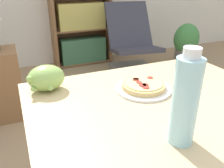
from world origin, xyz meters
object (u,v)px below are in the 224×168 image
object	(u,v)px
grape_bunch	(46,78)
bookshelf	(81,14)
lounge_chair_far	(132,53)
potted_plant_floor	(186,43)
pizza_on_plate	(143,86)
drink_bottle	(185,101)
side_table	(1,85)

from	to	relation	value
grape_bunch	bookshelf	xyz separation A→B (m)	(0.82, 2.28, -0.09)
lounge_chair_far	potted_plant_floor	size ratio (longest dim) A/B	1.51
lounge_chair_far	bookshelf	distance (m)	0.91
pizza_on_plate	drink_bottle	xyz separation A→B (m)	(-0.08, -0.35, 0.12)
lounge_chair_far	side_table	world-z (taller)	lounge_chair_far
grape_bunch	side_table	distance (m)	1.28
lounge_chair_far	drink_bottle	bearing A→B (deg)	-104.49
drink_bottle	lounge_chair_far	world-z (taller)	drink_bottle
grape_bunch	pizza_on_plate	bearing A→B (deg)	-23.08
drink_bottle	potted_plant_floor	size ratio (longest dim) A/B	0.50
pizza_on_plate	side_table	xyz separation A→B (m)	(-0.65, 1.32, -0.44)
bookshelf	side_table	distance (m)	1.61
pizza_on_plate	bookshelf	bearing A→B (deg)	79.97
grape_bunch	side_table	size ratio (longest dim) A/B	0.26
lounge_chair_far	bookshelf	bearing A→B (deg)	135.01
pizza_on_plate	potted_plant_floor	bearing A→B (deg)	45.72
lounge_chair_far	side_table	size ratio (longest dim) A/B	1.41
grape_bunch	side_table	bearing A→B (deg)	102.74
grape_bunch	side_table	world-z (taller)	grape_bunch
pizza_on_plate	potted_plant_floor	size ratio (longest dim) A/B	0.42
bookshelf	side_table	xyz separation A→B (m)	(-1.08, -1.13, -0.39)
lounge_chair_far	side_table	distance (m)	1.61
pizza_on_plate	bookshelf	distance (m)	2.49
drink_bottle	bookshelf	distance (m)	2.85
pizza_on_plate	lounge_chair_far	xyz separation A→B (m)	(0.90, 1.79, -0.46)
potted_plant_floor	pizza_on_plate	bearing A→B (deg)	-134.28
bookshelf	potted_plant_floor	distance (m)	1.55
drink_bottle	lounge_chair_far	bearing A→B (deg)	65.59
pizza_on_plate	drink_bottle	size ratio (longest dim) A/B	0.84
pizza_on_plate	drink_bottle	bearing A→B (deg)	-102.25
grape_bunch	lounge_chair_far	distance (m)	2.13
grape_bunch	bookshelf	world-z (taller)	bookshelf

